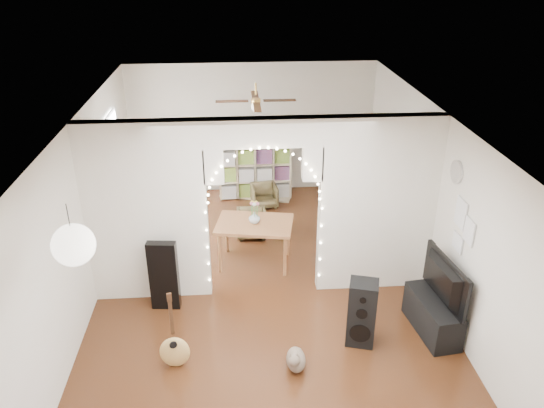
{
  "coord_description": "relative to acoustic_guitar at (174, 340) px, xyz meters",
  "views": [
    {
      "loc": [
        -0.4,
        -6.75,
        4.72
      ],
      "look_at": [
        0.14,
        0.3,
        1.29
      ],
      "focal_mm": 35.0,
      "sensor_mm": 36.0,
      "label": 1
    }
  ],
  "objects": [
    {
      "name": "wall_back",
      "position": [
        1.21,
        5.35,
        0.94
      ],
      "size": [
        5.0,
        0.02,
        2.7
      ],
      "primitive_type": "cube",
      "color": "silver",
      "rests_on": "floor"
    },
    {
      "name": "ceiling",
      "position": [
        1.21,
        1.6,
        2.29
      ],
      "size": [
        5.0,
        7.5,
        0.02
      ],
      "primitive_type": "cube",
      "color": "white",
      "rests_on": "wall_back"
    },
    {
      "name": "tv",
      "position": [
        3.41,
        0.42,
        0.4
      ],
      "size": [
        0.28,
        1.08,
        0.62
      ],
      "primitive_type": "imported",
      "rotation": [
        0.0,
        0.0,
        1.7
      ],
      "color": "black",
      "rests_on": "media_console"
    },
    {
      "name": "floor_speaker",
      "position": [
        2.39,
        0.28,
        0.06
      ],
      "size": [
        0.43,
        0.4,
        0.93
      ],
      "rotation": [
        0.0,
        0.0,
        -0.28
      ],
      "color": "black",
      "rests_on": "floor"
    },
    {
      "name": "media_console",
      "position": [
        3.41,
        0.42,
        -0.16
      ],
      "size": [
        0.52,
        1.04,
        0.5
      ],
      "primitive_type": "cube",
      "rotation": [
        0.0,
        0.0,
        0.13
      ],
      "color": "black",
      "rests_on": "floor"
    },
    {
      "name": "flower_vase",
      "position": [
        1.1,
        2.33,
        0.44
      ],
      "size": [
        0.21,
        0.21,
        0.19
      ],
      "primitive_type": "imported",
      "rotation": [
        0.0,
        0.0,
        -0.18
      ],
      "color": "silver",
      "rests_on": "dining_table"
    },
    {
      "name": "fairy_lights",
      "position": [
        1.21,
        1.47,
        1.14
      ],
      "size": [
        1.64,
        0.04,
        1.6
      ],
      "primitive_type": null,
      "color": "#FFEABF",
      "rests_on": "divider_wall"
    },
    {
      "name": "wall_right",
      "position": [
        3.71,
        1.6,
        0.94
      ],
      "size": [
        0.02,
        7.5,
        2.7
      ],
      "primitive_type": "cube",
      "color": "silver",
      "rests_on": "floor"
    },
    {
      "name": "wall_left",
      "position": [
        -1.29,
        1.6,
        0.94
      ],
      "size": [
        0.02,
        7.5,
        2.7
      ],
      "primitive_type": "cube",
      "color": "silver",
      "rests_on": "floor"
    },
    {
      "name": "dining_chair_left",
      "position": [
        1.09,
        3.27,
        -0.16
      ],
      "size": [
        0.52,
        0.54,
        0.48
      ],
      "primitive_type": "imported",
      "rotation": [
        0.0,
        0.0,
        0.01
      ],
      "color": "brown",
      "rests_on": "floor"
    },
    {
      "name": "ceiling_fan",
      "position": [
        1.21,
        3.6,
        1.99
      ],
      "size": [
        1.1,
        1.1,
        0.3
      ],
      "primitive_type": null,
      "color": "#AF833A",
      "rests_on": "ceiling"
    },
    {
      "name": "divider_wall",
      "position": [
        1.21,
        1.6,
        1.02
      ],
      "size": [
        5.0,
        0.2,
        2.7
      ],
      "color": "silver",
      "rests_on": "floor"
    },
    {
      "name": "tabby_cat",
      "position": [
        1.48,
        -0.17,
        -0.26
      ],
      "size": [
        0.33,
        0.56,
        0.37
      ],
      "rotation": [
        0.0,
        0.0,
        -0.28
      ],
      "color": "brown",
      "rests_on": "floor"
    },
    {
      "name": "paper_lantern",
      "position": [
        -0.69,
        -0.8,
        1.84
      ],
      "size": [
        0.4,
        0.4,
        0.4
      ],
      "primitive_type": "sphere",
      "color": "white",
      "rests_on": "ceiling"
    },
    {
      "name": "window",
      "position": [
        -1.26,
        3.4,
        1.09
      ],
      "size": [
        0.04,
        1.2,
        1.4
      ],
      "primitive_type": "cube",
      "color": "white",
      "rests_on": "wall_left"
    },
    {
      "name": "dining_chair_right",
      "position": [
        1.39,
        4.47,
        -0.18
      ],
      "size": [
        0.56,
        0.57,
        0.46
      ],
      "primitive_type": "imported",
      "rotation": [
        0.0,
        0.0,
        0.14
      ],
      "color": "brown",
      "rests_on": "floor"
    },
    {
      "name": "acoustic_guitar",
      "position": [
        0.0,
        0.0,
        0.0
      ],
      "size": [
        0.39,
        0.23,
        0.93
      ],
      "rotation": [
        0.0,
        0.0,
        0.28
      ],
      "color": "tan",
      "rests_on": "floor"
    },
    {
      "name": "floor",
      "position": [
        1.21,
        1.6,
        -0.41
      ],
      "size": [
        7.5,
        7.5,
        0.0
      ],
      "primitive_type": "plane",
      "color": "black",
      "rests_on": "ground"
    },
    {
      "name": "guitar_case",
      "position": [
        -0.24,
        1.24,
        0.13
      ],
      "size": [
        0.42,
        0.18,
        1.07
      ],
      "primitive_type": "cube",
      "rotation": [
        0.0,
        0.0,
        -0.1
      ],
      "color": "black",
      "rests_on": "floor"
    },
    {
      "name": "wall_clock",
      "position": [
        3.69,
        1.0,
        1.69
      ],
      "size": [
        0.03,
        0.31,
        0.31
      ],
      "primitive_type": "cylinder",
      "rotation": [
        0.0,
        1.57,
        0.0
      ],
      "color": "white",
      "rests_on": "wall_right"
    },
    {
      "name": "bookcase",
      "position": [
        1.23,
        4.94,
        0.35
      ],
      "size": [
        1.52,
        0.75,
        1.52
      ],
      "primitive_type": "cube",
      "rotation": [
        0.0,
        0.0,
        -0.27
      ],
      "color": "beige",
      "rests_on": "floor"
    },
    {
      "name": "picture_frames",
      "position": [
        3.69,
        0.6,
        1.09
      ],
      "size": [
        0.02,
        0.5,
        0.7
      ],
      "primitive_type": null,
      "color": "white",
      "rests_on": "wall_right"
    },
    {
      "name": "dining_table",
      "position": [
        1.1,
        2.33,
        0.28
      ],
      "size": [
        1.32,
        1.0,
        0.76
      ],
      "rotation": [
        0.0,
        0.0,
        -0.18
      ],
      "color": "brown",
      "rests_on": "floor"
    }
  ]
}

